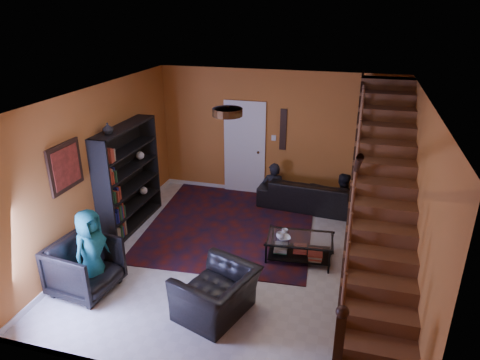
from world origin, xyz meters
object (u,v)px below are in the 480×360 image
Objects in this scene: bookshelf at (129,179)px; sofa at (310,194)px; armchair_left at (85,267)px; coffee_table at (300,247)px; armchair_right at (216,293)px.

sofa is at bearing 27.51° from bookshelf.
bookshelf is 2.23× the size of armchair_left.
armchair_left is 3.44m from coffee_table.
bookshelf is 3.24m from armchair_right.
armchair_left is 0.78× the size of coffee_table.
coffee_table is (3.34, -0.37, -0.73)m from bookshelf.
armchair_right is 0.90× the size of coffee_table.
coffee_table is at bearing 96.73° from sofa.
sofa is 2.07m from coffee_table.
sofa is 2.39× the size of armchair_left.
sofa is 2.05× the size of armchair_right.
sofa reaches higher than coffee_table.
bookshelf is 2.18m from armchair_left.
coffee_table is (2.98, 1.71, -0.17)m from armchair_left.
armchair_right is at bearing -82.76° from armchair_left.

